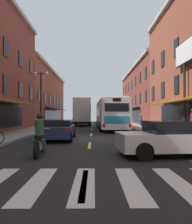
{
  "coord_description": "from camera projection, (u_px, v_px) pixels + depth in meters",
  "views": [
    {
      "loc": [
        0.23,
        -15.19,
        1.59
      ],
      "look_at": [
        0.43,
        6.92,
        1.89
      ],
      "focal_mm": 35.51,
      "sensor_mm": 36.0,
      "label": 1
    }
  ],
  "objects": [
    {
      "name": "ground_plane",
      "position": [
        91.0,
        139.0,
        15.16
      ],
      "size": [
        34.8,
        80.0,
        0.1
      ],
      "primitive_type": "cube",
      "color": "black"
    },
    {
      "name": "lane_centre_dashes",
      "position": [
        91.0,
        139.0,
        14.91
      ],
      "size": [
        0.14,
        73.9,
        0.01
      ],
      "color": "#DBCC4C",
      "rests_on": "ground"
    },
    {
      "name": "crosswalk_near",
      "position": [
        84.0,
        183.0,
        5.16
      ],
      "size": [
        7.1,
        2.8,
        0.01
      ],
      "color": "silver",
      "rests_on": "ground"
    },
    {
      "name": "sidewalk_left",
      "position": [
        4.0,
        137.0,
        15.11
      ],
      "size": [
        3.0,
        80.0,
        0.14
      ],
      "primitive_type": "cube",
      "color": "gray",
      "rests_on": "ground"
    },
    {
      "name": "sidewalk_right",
      "position": [
        176.0,
        137.0,
        15.21
      ],
      "size": [
        3.0,
        80.0,
        0.14
      ],
      "primitive_type": "cube",
      "color": "gray",
      "rests_on": "ground"
    },
    {
      "name": "billboard_sign",
      "position": [
        184.0,
        62.0,
        16.69
      ],
      "size": [
        0.4,
        3.17,
        7.01
      ],
      "color": "black",
      "rests_on": "sidewalk_right"
    },
    {
      "name": "transit_bus",
      "position": [
        110.0,
        114.0,
        24.39
      ],
      "size": [
        2.88,
        11.67,
        3.24
      ],
      "color": "white",
      "rests_on": "ground"
    },
    {
      "name": "box_truck",
      "position": [
        82.0,
        112.0,
        33.12
      ],
      "size": [
        2.7,
        8.26,
        3.92
      ],
      "color": "black",
      "rests_on": "ground"
    },
    {
      "name": "sedan_near",
      "position": [
        58.0,
        129.0,
        14.32
      ],
      "size": [
        2.08,
        4.62,
        1.28
      ],
      "color": "navy",
      "rests_on": "ground"
    },
    {
      "name": "sedan_mid",
      "position": [
        174.0,
        138.0,
        8.67
      ],
      "size": [
        4.42,
        2.3,
        1.36
      ],
      "color": "silver",
      "rests_on": "ground"
    },
    {
      "name": "motorcycle_rider",
      "position": [
        40.0,
        137.0,
        8.71
      ],
      "size": [
        0.62,
        2.07,
        1.66
      ],
      "color": "black",
      "rests_on": "ground"
    },
    {
      "name": "pedestrian_mid",
      "position": [
        141.0,
        119.0,
        29.93
      ],
      "size": [
        0.36,
        0.36,
        1.66
      ],
      "rotation": [
        0.0,
        0.0,
        3.33
      ],
      "color": "navy",
      "rests_on": "sidewalk_right"
    },
    {
      "name": "street_lamp_twin",
      "position": [
        41.0,
        98.0,
        21.31
      ],
      "size": [
        1.42,
        0.32,
        5.62
      ],
      "color": "black",
      "rests_on": "sidewalk_left"
    }
  ]
}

